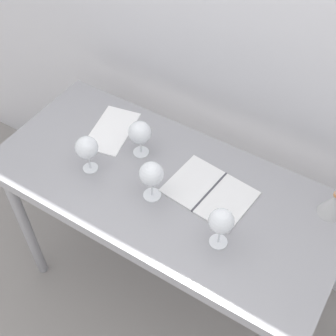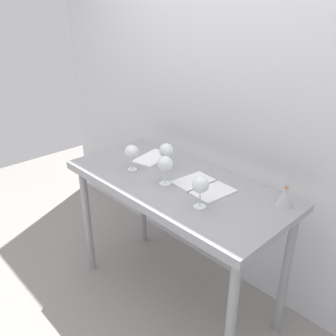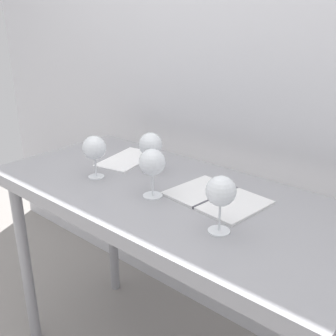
{
  "view_description": "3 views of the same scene",
  "coord_description": "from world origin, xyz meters",
  "px_view_note": "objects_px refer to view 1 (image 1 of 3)",
  "views": [
    {
      "loc": [
        0.61,
        -0.96,
        2.29
      ],
      "look_at": [
        0.01,
        -0.0,
        1.0
      ],
      "focal_mm": 49.2,
      "sensor_mm": 36.0,
      "label": 1
    },
    {
      "loc": [
        1.31,
        -1.32,
        1.84
      ],
      "look_at": [
        -0.07,
        -0.0,
        0.96
      ],
      "focal_mm": 37.51,
      "sensor_mm": 36.0,
      "label": 2
    },
    {
      "loc": [
        0.86,
        -1.0,
        1.49
      ],
      "look_at": [
        0.02,
        -0.03,
        1.0
      ],
      "focal_mm": 42.89,
      "sensor_mm": 36.0,
      "label": 3
    }
  ],
  "objects_px": {
    "wine_glass_near_right": "(221,222)",
    "wine_glass_far_left": "(140,133)",
    "open_notebook": "(210,192)",
    "decanter_funnel": "(333,204)",
    "wine_glass_near_center": "(151,175)",
    "wine_glass_near_left": "(87,148)",
    "tasting_sheet_upper": "(112,130)"
  },
  "relations": [
    {
      "from": "wine_glass_near_right",
      "to": "wine_glass_near_center",
      "type": "bearing_deg",
      "value": 170.77
    },
    {
      "from": "wine_glass_near_right",
      "to": "wine_glass_far_left",
      "type": "bearing_deg",
      "value": 155.73
    },
    {
      "from": "wine_glass_near_right",
      "to": "decanter_funnel",
      "type": "distance_m",
      "value": 0.45
    },
    {
      "from": "wine_glass_near_center",
      "to": "open_notebook",
      "type": "bearing_deg",
      "value": 35.43
    },
    {
      "from": "tasting_sheet_upper",
      "to": "decanter_funnel",
      "type": "xyz_separation_m",
      "value": [
        0.94,
        0.08,
        0.05
      ]
    },
    {
      "from": "tasting_sheet_upper",
      "to": "decanter_funnel",
      "type": "bearing_deg",
      "value": -7.23
    },
    {
      "from": "wine_glass_far_left",
      "to": "wine_glass_near_right",
      "type": "bearing_deg",
      "value": -24.27
    },
    {
      "from": "wine_glass_far_left",
      "to": "wine_glass_near_center",
      "type": "relative_size",
      "value": 0.94
    },
    {
      "from": "wine_glass_near_left",
      "to": "wine_glass_far_left",
      "type": "relative_size",
      "value": 1.02
    },
    {
      "from": "wine_glass_near_center",
      "to": "tasting_sheet_upper",
      "type": "xyz_separation_m",
      "value": [
        -0.34,
        0.2,
        -0.12
      ]
    },
    {
      "from": "wine_glass_far_left",
      "to": "decanter_funnel",
      "type": "relative_size",
      "value": 1.07
    },
    {
      "from": "wine_glass_near_right",
      "to": "wine_glass_near_left",
      "type": "bearing_deg",
      "value": 176.77
    },
    {
      "from": "wine_glass_near_left",
      "to": "open_notebook",
      "type": "height_order",
      "value": "wine_glass_near_left"
    },
    {
      "from": "wine_glass_near_left",
      "to": "wine_glass_far_left",
      "type": "bearing_deg",
      "value": 55.65
    },
    {
      "from": "wine_glass_far_left",
      "to": "wine_glass_near_right",
      "type": "xyz_separation_m",
      "value": [
        0.47,
        -0.21,
        0.01
      ]
    },
    {
      "from": "wine_glass_near_center",
      "to": "tasting_sheet_upper",
      "type": "bearing_deg",
      "value": 149.18
    },
    {
      "from": "wine_glass_near_left",
      "to": "tasting_sheet_upper",
      "type": "bearing_deg",
      "value": 104.65
    },
    {
      "from": "open_notebook",
      "to": "decanter_funnel",
      "type": "relative_size",
      "value": 2.25
    },
    {
      "from": "wine_glass_far_left",
      "to": "open_notebook",
      "type": "distance_m",
      "value": 0.36
    },
    {
      "from": "wine_glass_far_left",
      "to": "tasting_sheet_upper",
      "type": "relative_size",
      "value": 0.59
    },
    {
      "from": "wine_glass_near_right",
      "to": "tasting_sheet_upper",
      "type": "height_order",
      "value": "wine_glass_near_right"
    },
    {
      "from": "open_notebook",
      "to": "tasting_sheet_upper",
      "type": "distance_m",
      "value": 0.53
    },
    {
      "from": "wine_glass_near_left",
      "to": "tasting_sheet_upper",
      "type": "xyz_separation_m",
      "value": [
        -0.06,
        0.22,
        -0.11
      ]
    },
    {
      "from": "wine_glass_near_center",
      "to": "wine_glass_near_right",
      "type": "xyz_separation_m",
      "value": [
        0.31,
        -0.05,
        0.0
      ]
    },
    {
      "from": "decanter_funnel",
      "to": "wine_glass_near_left",
      "type": "bearing_deg",
      "value": -161.31
    },
    {
      "from": "open_notebook",
      "to": "wine_glass_near_left",
      "type": "bearing_deg",
      "value": -156.61
    },
    {
      "from": "wine_glass_near_left",
      "to": "open_notebook",
      "type": "relative_size",
      "value": 0.49
    },
    {
      "from": "wine_glass_far_left",
      "to": "wine_glass_near_right",
      "type": "relative_size",
      "value": 0.93
    },
    {
      "from": "wine_glass_near_center",
      "to": "wine_glass_near_right",
      "type": "height_order",
      "value": "wine_glass_near_right"
    },
    {
      "from": "wine_glass_near_center",
      "to": "decanter_funnel",
      "type": "distance_m",
      "value": 0.67
    },
    {
      "from": "tasting_sheet_upper",
      "to": "open_notebook",
      "type": "bearing_deg",
      "value": -20.28
    },
    {
      "from": "wine_glass_near_left",
      "to": "wine_glass_near_center",
      "type": "bearing_deg",
      "value": 3.42
    }
  ]
}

